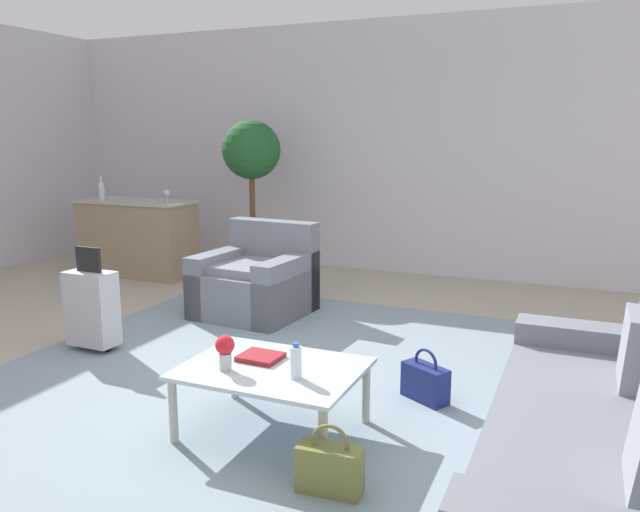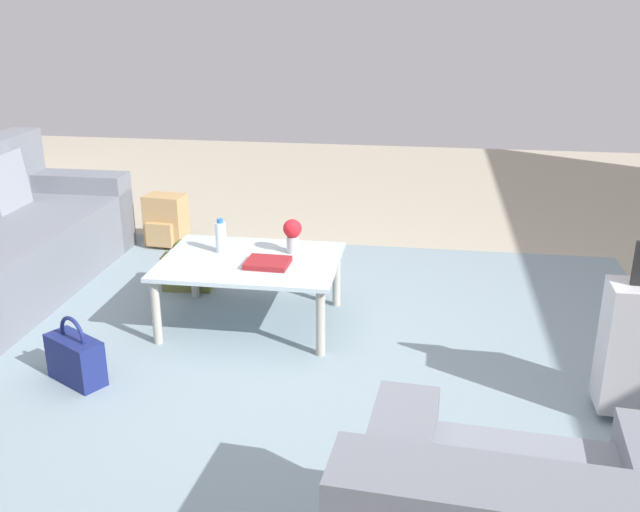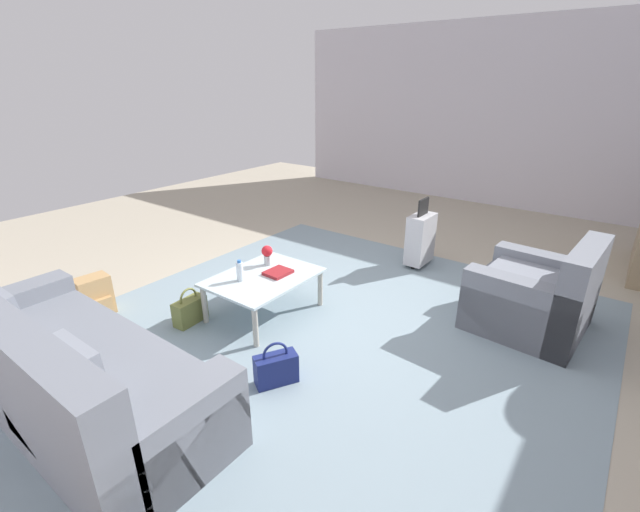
% 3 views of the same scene
% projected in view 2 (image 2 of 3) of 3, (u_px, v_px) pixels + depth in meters
% --- Properties ---
extents(ground_plane, '(12.00, 12.00, 0.00)m').
position_uv_depth(ground_plane, '(304.00, 369.00, 3.72)').
color(ground_plane, '#A89E89').
extents(area_rug, '(5.20, 4.40, 0.01)m').
position_uv_depth(area_rug, '(181.00, 379.00, 3.62)').
color(area_rug, gray).
rests_on(area_rug, ground).
extents(coffee_table, '(1.02, 0.76, 0.41)m').
position_uv_depth(coffee_table, '(251.00, 267.00, 4.11)').
color(coffee_table, silver).
rests_on(coffee_table, ground).
extents(water_bottle, '(0.06, 0.06, 0.20)m').
position_uv_depth(water_bottle, '(221.00, 237.00, 4.19)').
color(water_bottle, silver).
rests_on(water_bottle, coffee_table).
extents(coffee_table_book, '(0.25, 0.21, 0.03)m').
position_uv_depth(coffee_table_book, '(268.00, 263.00, 4.00)').
color(coffee_table_book, maroon).
rests_on(coffee_table_book, coffee_table).
extents(flower_vase, '(0.11, 0.11, 0.21)m').
position_uv_depth(flower_vase, '(292.00, 233.00, 4.16)').
color(flower_vase, '#B2B7BC').
rests_on(flower_vase, coffee_table).
extents(handbag_navy, '(0.35, 0.28, 0.36)m').
position_uv_depth(handbag_navy, '(76.00, 358.00, 3.56)').
color(handbag_navy, navy).
rests_on(handbag_navy, ground).
extents(handbag_olive, '(0.33, 0.16, 0.36)m').
position_uv_depth(handbag_olive, '(188.00, 271.00, 4.69)').
color(handbag_olive, olive).
rests_on(handbag_olive, ground).
extents(backpack_tan, '(0.32, 0.27, 0.40)m').
position_uv_depth(backpack_tan, '(166.00, 221.00, 5.51)').
color(backpack_tan, tan).
rests_on(backpack_tan, ground).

